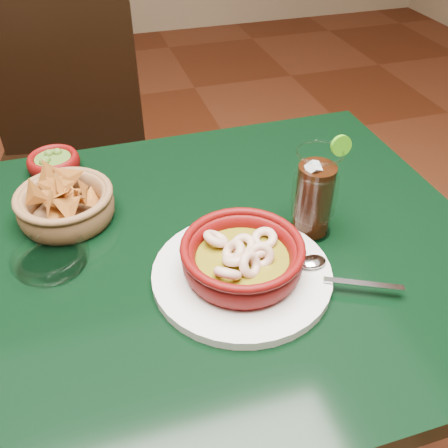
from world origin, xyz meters
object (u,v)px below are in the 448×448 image
object	(u,v)px
dining_table	(146,301)
dining_chair	(70,161)
chip_basket	(65,204)
shrimp_plate	(243,262)
cola_drink	(314,194)

from	to	relation	value
dining_table	dining_chair	size ratio (longest dim) A/B	1.22
dining_table	chip_basket	bearing A→B (deg)	125.42
shrimp_plate	cola_drink	world-z (taller)	cola_drink
chip_basket	cola_drink	distance (m)	0.44
dining_chair	cola_drink	world-z (taller)	dining_chair
dining_chair	cola_drink	bearing A→B (deg)	-60.26
dining_table	cola_drink	world-z (taller)	cola_drink
dining_table	chip_basket	size ratio (longest dim) A/B	5.78
dining_chair	dining_table	bearing A→B (deg)	-81.28
dining_table	chip_basket	distance (m)	0.23
dining_chair	shrimp_plate	size ratio (longest dim) A/B	2.68
shrimp_plate	cola_drink	bearing A→B (deg)	26.97
dining_table	cola_drink	size ratio (longest dim) A/B	6.51
chip_basket	cola_drink	bearing A→B (deg)	-21.40
shrimp_plate	dining_table	bearing A→B (deg)	149.34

